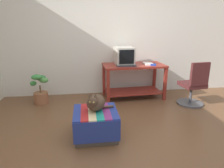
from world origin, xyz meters
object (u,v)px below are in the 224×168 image
ottoman_with_blanket (96,124)px  cat (96,102)px  office_chair (194,87)px  stapler (153,65)px  keyboard (126,66)px  desk (133,75)px  tv_monitor (124,56)px  book (148,64)px  potted_plant (41,91)px

ottoman_with_blanket → cat: (0.01, 0.02, 0.32)m
office_chair → stapler: (-0.71, 0.40, 0.38)m
keyboard → ottoman_with_blanket: bearing=-116.0°
office_chair → desk: bearing=-35.4°
tv_monitor → cat: tv_monitor is taller
tv_monitor → stapler: 0.64m
book → potted_plant: book is taller
keyboard → book: book is taller
book → ottoman_with_blanket: 2.01m
stapler → potted_plant: bearing=97.8°
keyboard → office_chair: (1.27, -0.44, -0.37)m
desk → potted_plant: desk is taller
keyboard → cat: (-0.71, -1.34, -0.24)m
cat → office_chair: 2.19m
desk → office_chair: office_chair is taller
ottoman_with_blanket → stapler: bearing=46.0°
keyboard → office_chair: size_ratio=0.45×
desk → tv_monitor: (-0.21, 0.04, 0.42)m
desk → potted_plant: 1.97m
stapler → office_chair: bearing=-108.9°
tv_monitor → potted_plant: 1.87m
cat → office_chair: (1.99, 0.90, -0.13)m
cat → office_chair: bearing=44.7°
book → desk: bearing=174.0°
potted_plant → office_chair: (3.04, -0.51, 0.12)m
cat → stapler: stapler is taller
cat → stapler: (1.28, 1.31, 0.25)m
desk → ottoman_with_blanket: (-0.92, -1.52, -0.31)m
book → stapler: bearing=-69.4°
potted_plant → book: bearing=1.2°
keyboard → cat: 1.54m
keyboard → ottoman_with_blanket: (-0.72, -1.36, -0.56)m
desk → tv_monitor: 0.47m
potted_plant → stapler: 2.38m
potted_plant → office_chair: size_ratio=0.71×
stapler → desk: bearing=72.5°
tv_monitor → office_chair: bearing=-29.1°
book → ottoman_with_blanket: bearing=-129.1°
desk → stapler: (0.36, -0.19, 0.26)m
tv_monitor → potted_plant: (-1.75, -0.12, -0.66)m
desk → keyboard: size_ratio=3.33×
cat → office_chair: office_chair is taller
tv_monitor → book: size_ratio=1.51×
tv_monitor → potted_plant: bearing=-179.1°
office_chair → stapler: 0.90m
ottoman_with_blanket → cat: 0.32m
desk → cat: (-0.91, -1.50, 0.01)m
tv_monitor → book: (0.51, -0.07, -0.16)m
desk → stapler: 0.49m
ottoman_with_blanket → cat: bearing=71.4°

